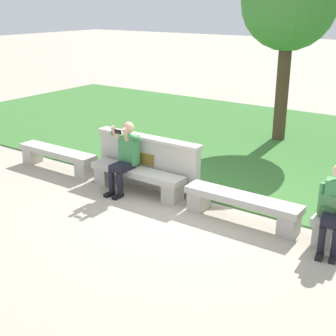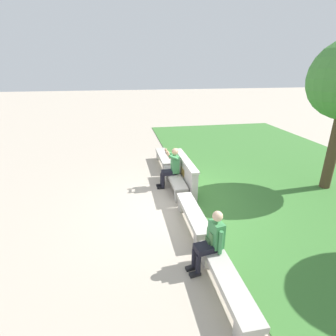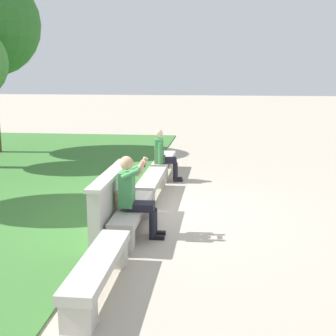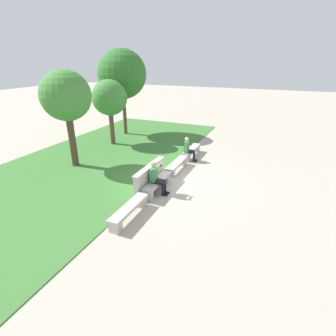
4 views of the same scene
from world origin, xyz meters
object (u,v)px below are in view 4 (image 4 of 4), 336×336
at_px(backpack, 187,150).
at_px(bench_mid, 177,165).
at_px(tree_left_background, 66,97).
at_px(tree_right_background, 122,74).
at_px(tree_behind_wall, 109,98).
at_px(person_photographer, 157,176).
at_px(bench_far, 192,151).
at_px(bench_near, 157,183).
at_px(bench_main, 129,210).
at_px(person_distant, 189,148).

bearing_deg(backpack, bench_mid, -179.49).
height_order(tree_left_background, tree_right_background, tree_right_background).
bearing_deg(backpack, tree_behind_wall, 79.40).
relative_size(person_photographer, tree_right_background, 0.24).
bearing_deg(bench_far, tree_left_background, 126.17).
relative_size(bench_near, tree_behind_wall, 0.52).
xyz_separation_m(bench_near, bench_far, (4.36, 0.00, 0.00)).
xyz_separation_m(bench_mid, tree_right_background, (4.72, 5.73, 3.68)).
relative_size(person_photographer, tree_left_background, 0.29).
bearing_deg(tree_left_background, bench_far, -53.83).
distance_m(backpack, tree_behind_wall, 5.69).
relative_size(bench_main, bench_near, 1.00).
relative_size(bench_near, bench_mid, 1.00).
xyz_separation_m(person_photographer, tree_behind_wall, (4.74, 5.27, 2.06)).
distance_m(bench_far, tree_left_background, 6.76).
relative_size(person_distant, tree_right_background, 0.23).
xyz_separation_m(person_photographer, tree_right_background, (7.10, 5.81, 3.25)).
bearing_deg(person_photographer, bench_near, 20.64).
bearing_deg(tree_right_background, bench_far, -113.90).
height_order(bench_near, bench_far, same).
height_order(bench_main, backpack, backpack).
relative_size(bench_near, tree_right_background, 0.36).
relative_size(bench_main, tree_left_background, 0.44).
bearing_deg(bench_mid, backpack, 0.51).
distance_m(bench_near, tree_behind_wall, 7.33).
height_order(bench_mid, person_photographer, person_photographer).
bearing_deg(person_distant, tree_left_background, 120.00).
height_order(person_distant, tree_left_background, tree_left_background).
relative_size(bench_main, bench_mid, 1.00).
distance_m(tree_left_background, tree_right_background, 6.19).
relative_size(backpack, tree_right_background, 0.08).
distance_m(bench_main, bench_mid, 4.36).
xyz_separation_m(bench_far, backpack, (-0.79, 0.01, 0.32)).
xyz_separation_m(person_photographer, tree_left_background, (1.00, 4.95, 2.61)).
height_order(bench_far, tree_left_background, tree_left_background).
xyz_separation_m(backpack, tree_left_background, (-2.77, 4.86, 2.72)).
distance_m(bench_mid, bench_far, 2.18).
height_order(bench_far, tree_right_background, tree_right_background).
relative_size(bench_far, tree_left_background, 0.44).
relative_size(bench_main, tree_right_background, 0.36).
relative_size(bench_near, person_photographer, 1.51).
distance_m(bench_near, tree_left_background, 5.80).
bearing_deg(person_photographer, person_distant, 0.19).
relative_size(person_photographer, tree_behind_wall, 0.34).
distance_m(bench_main, person_photographer, 2.02).
distance_m(person_photographer, tree_right_background, 9.73).
bearing_deg(tree_right_background, tree_left_background, -171.99).
relative_size(bench_mid, person_distant, 1.58).
bearing_deg(tree_left_background, tree_right_background, 8.01).
distance_m(bench_mid, person_distant, 1.51).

